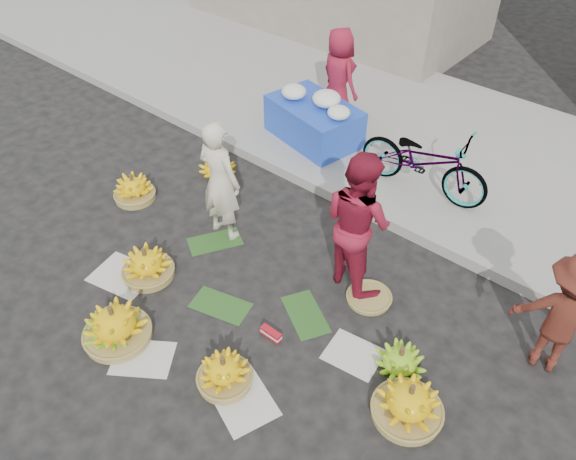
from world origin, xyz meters
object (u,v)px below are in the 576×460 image
Objects in this scene: banana_bunch_4 at (409,403)px; flower_table at (314,119)px; banana_bunch_0 at (147,265)px; vendor_cream at (220,181)px; bicycle at (424,161)px.

banana_bunch_4 is 4.66m from flower_table.
vendor_cream is (0.13, 1.12, 0.61)m from banana_bunch_0.
banana_bunch_4 is (3.23, 0.36, 0.02)m from banana_bunch_0.
bicycle is at bearing 63.81° from banana_bunch_0.
bicycle is at bearing 118.24° from banana_bunch_4.
flower_table is at bearing 138.55° from banana_bunch_4.
flower_table reaches higher than banana_bunch_0.
banana_bunch_0 is 3.73m from bicycle.
vendor_cream is at bearing 83.41° from banana_bunch_0.
flower_table is (-0.26, 3.45, 0.28)m from banana_bunch_0.
banana_bunch_4 reaches higher than banana_bunch_0.
vendor_cream is 2.68m from bicycle.
vendor_cream reaches higher than banana_bunch_0.
bicycle is (1.64, 3.33, 0.42)m from banana_bunch_0.
flower_table is at bearing 82.59° from bicycle.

